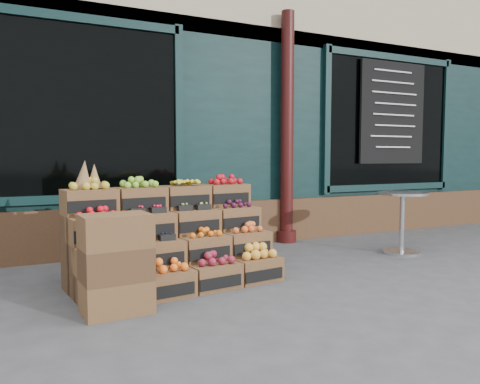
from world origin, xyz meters
name	(u,v)px	position (x,y,z in m)	size (l,w,h in m)	color
ground	(293,289)	(0.00, 0.00, 0.00)	(60.00, 60.00, 0.00)	#434345
shop_facade	(145,92)	(0.00, 5.11, 2.40)	(12.00, 6.24, 4.80)	black
crate_display	(172,245)	(-0.93, 0.70, 0.36)	(1.98, 1.13, 1.18)	brown
spare_crates	(116,264)	(-1.59, 0.05, 0.39)	(0.54, 0.39, 0.77)	brown
bistro_table	(402,215)	(2.06, 0.73, 0.48)	(0.61, 0.61, 0.77)	silver
shopkeeper	(95,177)	(-1.29, 2.77, 0.95)	(0.69, 0.45, 1.89)	#1D672B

